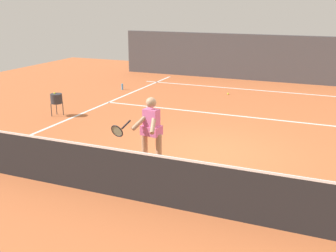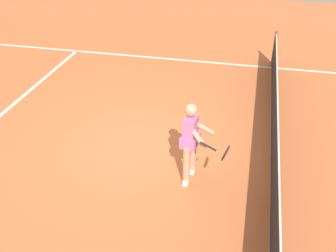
{
  "view_description": "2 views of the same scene",
  "coord_description": "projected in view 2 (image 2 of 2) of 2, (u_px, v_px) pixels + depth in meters",
  "views": [
    {
      "loc": [
        -2.66,
        8.68,
        3.44
      ],
      "look_at": [
        0.47,
        1.28,
        1.0
      ],
      "focal_mm": 44.01,
      "sensor_mm": 36.0,
      "label": 1
    },
    {
      "loc": [
        6.68,
        2.14,
        4.7
      ],
      "look_at": [
        0.79,
        0.8,
        1.02
      ],
      "focal_mm": 42.34,
      "sensor_mm": 36.0,
      "label": 2
    }
  ],
  "objects": [
    {
      "name": "ground_plane",
      "position": [
        140.0,
        144.0,
        8.41
      ],
      "size": [
        26.52,
        26.52,
        0.0
      ],
      "primitive_type": "plane",
      "color": "#C66638"
    },
    {
      "name": "tennis_player",
      "position": [
        192.0,
        140.0,
        6.99
      ],
      "size": [
        0.87,
        0.91,
        1.55
      ],
      "color": "tan",
      "rests_on": "ground"
    },
    {
      "name": "sideline_left_marking",
      "position": [
        183.0,
        60.0,
        12.42
      ],
      "size": [
        0.1,
        18.4,
        0.01
      ],
      "primitive_type": "cube",
      "color": "white",
      "rests_on": "ground"
    },
    {
      "name": "court_net",
      "position": [
        275.0,
        141.0,
        7.64
      ],
      "size": [
        10.31,
        0.08,
        1.03
      ],
      "color": "#4C4C51",
      "rests_on": "ground"
    }
  ]
}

